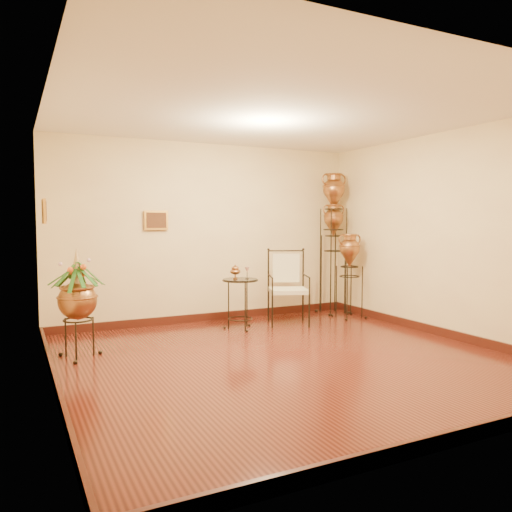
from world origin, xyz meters
name	(u,v)px	position (x,y,z in m)	size (l,w,h in m)	color
ground	(286,358)	(0.00, 0.00, 0.00)	(5.00, 5.00, 0.00)	#5F2116
room_shell	(286,208)	(-0.01, 0.01, 1.73)	(5.02, 5.02, 2.81)	#F6E29E
amphora_tall	(333,242)	(2.15, 2.15, 1.24)	(0.54, 0.54, 2.42)	black
amphora_mid	(333,258)	(2.15, 2.15, 0.96)	(0.52, 0.52, 1.90)	black
amphora_short	(349,275)	(2.15, 1.69, 0.70)	(0.52, 0.52, 1.40)	black
planter_urn	(77,296)	(-2.15, 1.09, 0.73)	(0.79, 0.79, 1.30)	black
armchair	(288,287)	(0.98, 1.66, 0.57)	(0.81, 0.79, 1.14)	black
side_table	(240,303)	(0.18, 1.68, 0.39)	(0.57, 0.57, 0.94)	black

